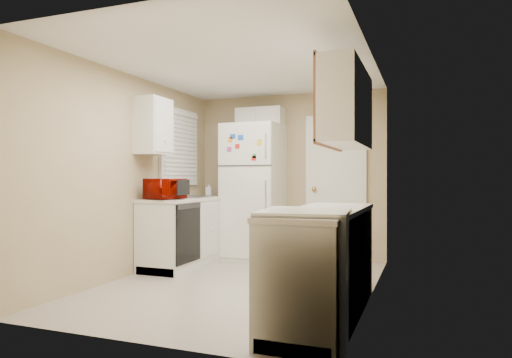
% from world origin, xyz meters
% --- Properties ---
extents(floor, '(3.80, 3.80, 0.00)m').
position_xyz_m(floor, '(0.00, 0.00, 0.00)').
color(floor, '#BEB19F').
rests_on(floor, ground).
extents(ceiling, '(3.80, 3.80, 0.00)m').
position_xyz_m(ceiling, '(0.00, 0.00, 2.40)').
color(ceiling, white).
rests_on(ceiling, floor).
extents(wall_left, '(3.80, 3.80, 0.00)m').
position_xyz_m(wall_left, '(-1.40, 0.00, 1.20)').
color(wall_left, tan).
rests_on(wall_left, floor).
extents(wall_right, '(3.80, 3.80, 0.00)m').
position_xyz_m(wall_right, '(1.40, 0.00, 1.20)').
color(wall_right, tan).
rests_on(wall_right, floor).
extents(wall_back, '(2.80, 2.80, 0.00)m').
position_xyz_m(wall_back, '(0.00, 1.90, 1.20)').
color(wall_back, tan).
rests_on(wall_back, floor).
extents(wall_front, '(2.80, 2.80, 0.00)m').
position_xyz_m(wall_front, '(0.00, -1.90, 1.20)').
color(wall_front, tan).
rests_on(wall_front, floor).
extents(left_counter, '(0.60, 1.80, 0.90)m').
position_xyz_m(left_counter, '(-1.10, 0.90, 0.45)').
color(left_counter, silver).
rests_on(left_counter, floor).
extents(dishwasher, '(0.03, 0.58, 0.72)m').
position_xyz_m(dishwasher, '(-0.81, 0.30, 0.49)').
color(dishwasher, black).
rests_on(dishwasher, floor).
extents(sink, '(0.54, 0.74, 0.16)m').
position_xyz_m(sink, '(-1.10, 1.05, 0.86)').
color(sink, gray).
rests_on(sink, left_counter).
extents(microwave, '(0.49, 0.32, 0.31)m').
position_xyz_m(microwave, '(-1.08, 0.22, 1.05)').
color(microwave, '#810901').
rests_on(microwave, left_counter).
extents(soap_bottle, '(0.11, 0.11, 0.19)m').
position_xyz_m(soap_bottle, '(-1.15, 1.55, 1.00)').
color(soap_bottle, silver).
rests_on(soap_bottle, left_counter).
extents(window_blinds, '(0.10, 0.98, 1.08)m').
position_xyz_m(window_blinds, '(-1.36, 1.05, 1.60)').
color(window_blinds, silver).
rests_on(window_blinds, wall_left).
extents(upper_cabinet_left, '(0.30, 0.45, 0.70)m').
position_xyz_m(upper_cabinet_left, '(-1.25, 0.22, 1.80)').
color(upper_cabinet_left, silver).
rests_on(upper_cabinet_left, wall_left).
extents(refrigerator, '(0.81, 0.79, 1.93)m').
position_xyz_m(refrigerator, '(-0.43, 1.59, 0.97)').
color(refrigerator, silver).
rests_on(refrigerator, floor).
extents(cabinet_over_fridge, '(0.70, 0.30, 0.40)m').
position_xyz_m(cabinet_over_fridge, '(-0.40, 1.75, 2.00)').
color(cabinet_over_fridge, silver).
rests_on(cabinet_over_fridge, wall_back).
extents(interior_door, '(0.86, 0.06, 2.08)m').
position_xyz_m(interior_door, '(0.70, 1.86, 1.02)').
color(interior_door, silver).
rests_on(interior_door, floor).
extents(right_counter, '(0.60, 2.00, 0.90)m').
position_xyz_m(right_counter, '(1.10, -0.80, 0.45)').
color(right_counter, silver).
rests_on(right_counter, floor).
extents(stove, '(0.71, 0.84, 0.94)m').
position_xyz_m(stove, '(1.08, -1.36, 0.47)').
color(stove, silver).
rests_on(stove, floor).
extents(upper_cabinet_right, '(0.30, 1.20, 0.70)m').
position_xyz_m(upper_cabinet_right, '(1.25, -0.50, 1.80)').
color(upper_cabinet_right, silver).
rests_on(upper_cabinet_right, wall_right).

